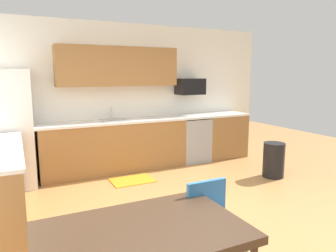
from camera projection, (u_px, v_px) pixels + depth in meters
ground_plane at (203, 216)px, 3.94m from camera, size 12.00×12.00×0.00m
wall_back at (131, 96)px, 6.07m from camera, size 5.80×0.10×2.70m
cabinet_run_back at (115, 147)px, 5.72m from camera, size 2.63×0.60×0.90m
cabinet_run_back_right at (222, 136)px, 6.74m from camera, size 0.92×0.60×0.90m
countertop_back at (137, 120)px, 5.83m from camera, size 4.80×0.64×0.04m
upper_cabinets_back at (118, 66)px, 5.65m from camera, size 2.20×0.34×0.70m
refrigerator at (6, 130)px, 4.82m from camera, size 0.76×0.70×1.84m
oven_range at (192, 139)px, 6.41m from camera, size 0.60×0.60×0.91m
microwave at (190, 87)px, 6.33m from camera, size 0.54×0.36×0.32m
sink_basin at (115, 124)px, 5.65m from camera, size 0.48×0.40×0.14m
sink_faucet at (112, 114)px, 5.78m from camera, size 0.02×0.02×0.24m
dining_table at (142, 237)px, 2.12m from camera, size 1.40×0.90×0.73m
chair_near_table at (213, 224)px, 2.67m from camera, size 0.40×0.40×0.85m
trash_bin at (274, 160)px, 5.41m from camera, size 0.36×0.36×0.60m
floor_mat at (132, 180)px, 5.25m from camera, size 0.70×0.50×0.01m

